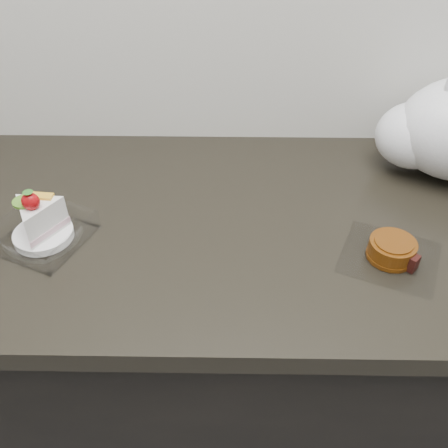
{
  "coord_description": "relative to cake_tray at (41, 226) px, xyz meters",
  "views": [
    {
      "loc": [
        -0.02,
        0.94,
        1.51
      ],
      "look_at": [
        -0.03,
        1.62,
        0.94
      ],
      "focal_mm": 40.0,
      "sensor_mm": 36.0,
      "label": 1
    }
  ],
  "objects": [
    {
      "name": "counter",
      "position": [
        0.36,
        0.07,
        -0.48
      ],
      "size": [
        2.04,
        0.64,
        0.9
      ],
      "color": "black",
      "rests_on": "ground"
    },
    {
      "name": "cake_tray",
      "position": [
        0.0,
        0.0,
        0.0
      ],
      "size": [
        0.19,
        0.19,
        0.12
      ],
      "rotation": [
        0.0,
        0.0,
        -0.41
      ],
      "color": "white",
      "rests_on": "counter"
    },
    {
      "name": "mooncake_wrap",
      "position": [
        0.62,
        -0.04,
        -0.02
      ],
      "size": [
        0.21,
        0.2,
        0.04
      ],
      "rotation": [
        0.0,
        0.0,
        -0.23
      ],
      "color": "white",
      "rests_on": "counter"
    }
  ]
}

